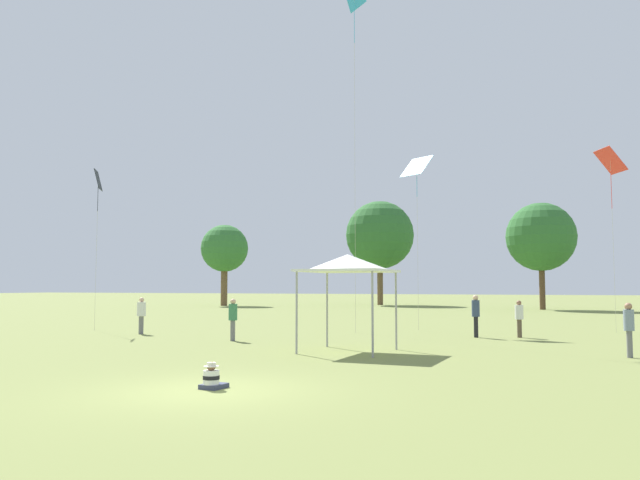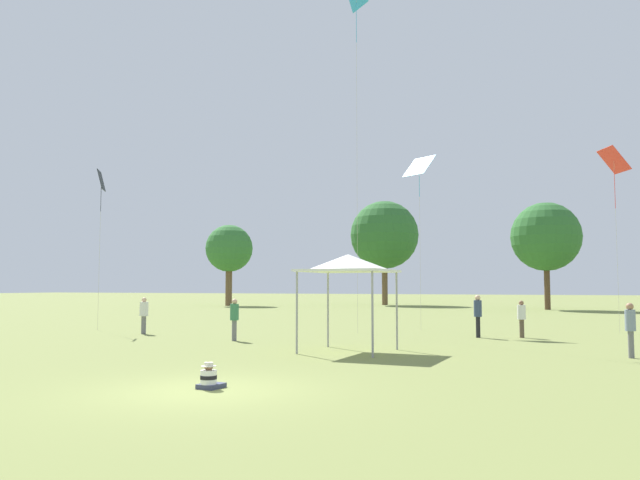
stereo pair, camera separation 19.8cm
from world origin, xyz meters
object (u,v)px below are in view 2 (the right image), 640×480
at_px(distant_tree_1, 384,235).
at_px(kite_1, 356,0).
at_px(distant_tree_0, 546,237).
at_px(person_standing_5, 144,312).
at_px(person_standing_4, 234,316).
at_px(person_standing_0, 630,325).
at_px(canopy_tent, 348,264).
at_px(kite_0, 419,168).
at_px(person_standing_1, 478,312).
at_px(kite_3, 101,184).
at_px(seated_toddler, 209,378).
at_px(person_standing_3, 522,316).
at_px(kite_2, 614,163).
at_px(distant_tree_2, 229,249).

bearing_deg(distant_tree_1, kite_1, -76.42).
bearing_deg(distant_tree_0, person_standing_5, -113.88).
xyz_separation_m(person_standing_4, distant_tree_1, (-6.78, 47.62, 7.07)).
bearing_deg(person_standing_0, distant_tree_0, -48.45).
bearing_deg(kite_1, canopy_tent, -167.01).
bearing_deg(kite_0, person_standing_1, 28.75).
distance_m(kite_3, distant_tree_1, 44.79).
bearing_deg(person_standing_4, person_standing_0, -159.75).
bearing_deg(distant_tree_0, person_standing_1, -93.51).
bearing_deg(distant_tree_1, seated_toddler, -78.35).
distance_m(canopy_tent, kite_3, 16.38).
height_order(seated_toddler, person_standing_0, person_standing_0).
distance_m(person_standing_0, kite_1, 19.78).
xyz_separation_m(kite_0, distant_tree_1, (-12.54, 39.21, -0.02)).
bearing_deg(kite_0, person_standing_3, 46.32).
bearing_deg(person_standing_0, person_standing_3, -24.82).
height_order(person_standing_5, kite_1, kite_1).
bearing_deg(kite_0, distant_tree_0, 155.11).
relative_size(canopy_tent, kite_2, 0.37).
xyz_separation_m(seated_toddler, person_standing_0, (9.03, 9.55, 0.79)).
distance_m(kite_2, distant_tree_0, 29.35).
bearing_deg(distant_tree_1, canopy_tent, -76.08).
bearing_deg(person_standing_3, kite_0, 76.71).
height_order(person_standing_1, person_standing_5, person_standing_1).
xyz_separation_m(person_standing_3, person_standing_4, (-10.65, -5.76, 0.07)).
xyz_separation_m(person_standing_0, person_standing_4, (-14.21, 0.88, -0.01)).
height_order(person_standing_1, distant_tree_2, distant_tree_2).
height_order(person_standing_0, kite_1, kite_1).
xyz_separation_m(person_standing_0, distant_tree_2, (-36.45, 39.65, 5.29)).
bearing_deg(canopy_tent, person_standing_0, 9.09).
relative_size(person_standing_4, kite_0, 0.19).
relative_size(kite_1, distant_tree_1, 1.43).
distance_m(person_standing_1, kite_3, 19.41).
height_order(canopy_tent, kite_1, kite_1).
height_order(kite_0, distant_tree_1, distant_tree_1).
relative_size(person_standing_1, kite_0, 0.21).
relative_size(kite_0, kite_3, 1.09).
height_order(person_standing_4, kite_2, kite_2).
relative_size(seated_toddler, person_standing_1, 0.32).
height_order(person_standing_5, distant_tree_2, distant_tree_2).
bearing_deg(seated_toddler, person_standing_4, 122.99).
distance_m(distant_tree_0, distant_tree_1, 19.72).
distance_m(kite_0, distant_tree_1, 41.17).
bearing_deg(distant_tree_2, person_standing_1, -47.19).
bearing_deg(distant_tree_2, seated_toddler, -60.87).
distance_m(person_standing_3, kite_3, 21.17).
height_order(person_standing_4, kite_1, kite_1).
distance_m(kite_1, distant_tree_1, 43.72).
bearing_deg(kite_0, person_standing_5, -74.54).
distance_m(person_standing_4, kite_2, 19.22).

